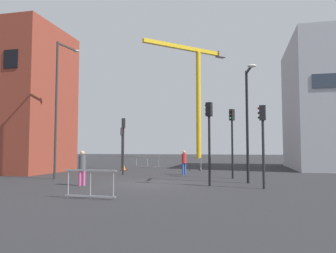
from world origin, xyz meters
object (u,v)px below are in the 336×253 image
object	(u,v)px
streetlamp_short	(248,114)
traffic_light_near	(232,132)
traffic_light_verge	(263,132)
traffic_cone_on_verge	(124,168)
streetlamp_tall	(59,99)
pedestrian_walking	(184,161)
construction_crane	(196,83)
pedestrian_waiting	(82,165)
traffic_light_corner	(122,141)
traffic_light_far	(209,130)
traffic_light_crosswalk	(123,137)

from	to	relation	value
streetlamp_short	traffic_light_near	size ratio (longest dim) A/B	1.42
traffic_light_verge	traffic_cone_on_verge	distance (m)	14.95
traffic_light_near	streetlamp_short	bearing A→B (deg)	-71.83
streetlamp_tall	pedestrian_walking	bearing A→B (deg)	33.68
construction_crane	pedestrian_waiting	distance (m)	47.17
traffic_light_corner	traffic_light_verge	xyz separation A→B (m)	(11.52, -12.00, 0.09)
pedestrian_walking	streetlamp_short	bearing A→B (deg)	-48.57
traffic_light_far	traffic_cone_on_verge	world-z (taller)	traffic_light_far
traffic_light_verge	traffic_light_far	size ratio (longest dim) A/B	0.93
traffic_light_corner	pedestrian_walking	distance (m)	8.43
traffic_light_near	traffic_light_crosswalk	world-z (taller)	traffic_light_near
streetlamp_tall	traffic_light_corner	xyz separation A→B (m)	(0.46, 9.75, -2.43)
streetlamp_tall	streetlamp_short	size ratio (longest dim) A/B	1.39
streetlamp_tall	traffic_cone_on_verge	bearing A→B (deg)	80.58
traffic_light_near	pedestrian_walking	bearing A→B (deg)	148.29
traffic_light_corner	traffic_light_near	bearing A→B (deg)	-35.64
traffic_cone_on_verge	traffic_light_corner	bearing A→B (deg)	115.47
traffic_light_verge	streetlamp_short	bearing A→B (deg)	106.81
streetlamp_short	traffic_light_corner	bearing A→B (deg)	137.60
traffic_light_near	traffic_light_corner	bearing A→B (deg)	144.36
streetlamp_short	construction_crane	bearing A→B (deg)	101.32
traffic_light_corner	traffic_cone_on_verge	bearing A→B (deg)	-64.53
construction_crane	streetlamp_short	bearing A→B (deg)	-78.68
streetlamp_tall	traffic_light_crosswalk	distance (m)	5.30
traffic_light_near	pedestrian_walking	xyz separation A→B (m)	(-3.41, 2.11, -1.87)
streetlamp_tall	traffic_cone_on_verge	distance (m)	9.34
construction_crane	traffic_light_verge	world-z (taller)	construction_crane
traffic_light_far	traffic_cone_on_verge	xyz separation A→B (m)	(-8.12, 9.65, -2.55)
traffic_cone_on_verge	construction_crane	bearing A→B (deg)	87.45
streetlamp_short	traffic_light_corner	distance (m)	14.81
traffic_light_crosswalk	traffic_cone_on_verge	xyz separation A→B (m)	(-1.47, 4.05, -2.46)
traffic_light_verge	traffic_light_crosswalk	xyz separation A→B (m)	(-9.19, 6.15, 0.08)
streetlamp_short	pedestrian_waiting	world-z (taller)	streetlamp_short
streetlamp_short	pedestrian_walking	size ratio (longest dim) A/B	3.57
pedestrian_waiting	construction_crane	bearing A→B (deg)	90.44
pedestrian_walking	pedestrian_waiting	world-z (taller)	pedestrian_waiting
streetlamp_tall	traffic_light_near	xyz separation A→B (m)	(10.45, 2.59, -2.08)
traffic_light_near	traffic_light_far	world-z (taller)	traffic_light_near
construction_crane	pedestrian_waiting	size ratio (longest dim) A/B	12.12
streetlamp_tall	traffic_light_verge	size ratio (longest dim) A/B	2.19
traffic_light_verge	pedestrian_waiting	world-z (taller)	traffic_light_verge
construction_crane	streetlamp_tall	size ratio (longest dim) A/B	2.48
traffic_light_near	traffic_light_crosswalk	distance (m)	7.77
streetlamp_short	traffic_light_crosswalk	distance (m)	9.56
traffic_light_verge	pedestrian_waiting	size ratio (longest dim) A/B	2.23
traffic_light_near	pedestrian_walking	size ratio (longest dim) A/B	2.52
traffic_light_crosswalk	traffic_cone_on_verge	bearing A→B (deg)	109.94
traffic_light_near	traffic_light_crosswalk	xyz separation A→B (m)	(-7.66, 1.31, -0.18)
traffic_light_corner	traffic_light_far	xyz separation A→B (m)	(8.97, -11.44, 0.27)
traffic_light_corner	traffic_cone_on_verge	xyz separation A→B (m)	(0.86, -1.80, -2.28)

